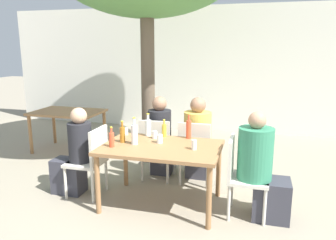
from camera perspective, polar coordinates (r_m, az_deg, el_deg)
The scene contains 22 objects.
ground_plane at distance 4.18m, azimuth -1.13°, elevation -14.38°, with size 30.00×30.00×0.00m, color gray.
cafe_building_wall at distance 7.56m, azimuth 7.36°, elevation 8.70°, with size 10.00×0.08×2.80m.
dining_table_front at distance 3.92m, azimuth -1.17°, elevation -5.64°, with size 1.40×0.95×0.75m.
dining_table_back at distance 6.30m, azimuth -17.08°, elevation 0.65°, with size 1.23×0.84×0.75m.
patio_chair_0 at distance 4.32m, azimuth -13.20°, elevation -6.39°, with size 0.44×0.44×0.91m.
patio_chair_1 at distance 3.83m, azimuth 12.53°, elevation -8.84°, with size 0.44×0.44×0.91m.
patio_chair_2 at distance 4.69m, azimuth -1.99°, elevation -4.54°, with size 0.44×0.44×0.91m.
patio_chair_3 at distance 4.56m, azimuth 4.78°, elevation -5.08°, with size 0.44×0.44×0.91m.
person_seated_0 at distance 4.44m, azimuth -15.97°, elevation -6.12°, with size 0.55×0.30×1.16m.
person_seated_1 at distance 3.81m, azimuth 16.02°, elevation -8.50°, with size 0.59×0.39×1.22m.
person_seated_2 at distance 4.90m, azimuth -1.18°, elevation -3.48°, with size 0.34×0.57×1.21m.
person_seated_3 at distance 4.76m, azimuth 5.30°, elevation -3.82°, with size 0.39×0.59×1.22m.
soda_bottle_0 at distance 3.89m, azimuth -9.80°, elevation -3.30°, with size 0.06×0.06×0.24m.
soda_bottle_1 at distance 4.19m, azimuth 3.62°, elevation -1.52°, with size 0.07×0.07×0.33m.
water_bottle_2 at distance 3.95m, azimuth -5.87°, elevation -2.41°, with size 0.08×0.08×0.33m.
oil_cruet_3 at distance 4.27m, azimuth -0.68°, elevation -1.76°, with size 0.06×0.06×0.23m.
water_bottle_4 at distance 4.32m, azimuth -3.49°, elevation -1.24°, with size 0.08×0.08×0.30m.
amber_bottle_5 at distance 4.05m, azimuth -7.95°, elevation -2.43°, with size 0.07×0.07×0.27m.
drinking_glass_0 at distance 3.75m, azimuth 4.56°, elevation -4.31°, with size 0.06×0.06×0.11m.
drinking_glass_1 at distance 4.00m, azimuth -1.47°, elevation -3.29°, with size 0.07×0.07×0.11m.
drinking_glass_2 at distance 4.20m, azimuth -2.31°, elevation -2.57°, with size 0.07×0.07×0.10m.
drinking_glass_3 at distance 4.42m, azimuth -7.36°, elevation -1.96°, with size 0.06×0.06×0.09m.
Camera 1 is at (1.07, -3.57, 1.89)m, focal length 35.00 mm.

